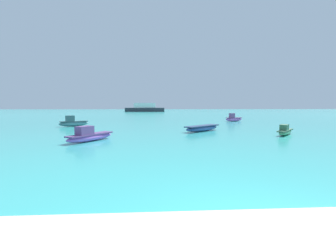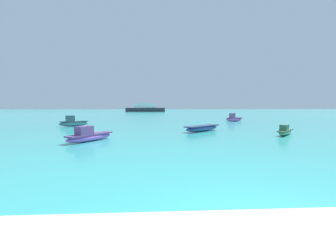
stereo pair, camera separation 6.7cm
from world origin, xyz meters
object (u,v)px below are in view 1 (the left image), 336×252
moored_boat_3 (285,131)px  distant_ferry (145,108)px  moored_boat_1 (89,136)px  moored_boat_4 (233,118)px  moored_boat_2 (73,122)px  moored_boat_0 (202,128)px

moored_boat_3 → distant_ferry: (-11.93, 58.90, 0.87)m
moored_boat_1 → moored_boat_4: 19.95m
moored_boat_4 → moored_boat_2: bearing=-176.4°
moored_boat_1 → moored_boat_2: bearing=57.2°
moored_boat_1 → moored_boat_3: bearing=-47.9°
moored_boat_2 → distant_ferry: distant_ferry is taller
moored_boat_0 → moored_boat_3: size_ratio=1.47×
moored_boat_3 → distant_ferry: 60.10m
moored_boat_0 → moored_boat_1: size_ratio=1.14×
moored_boat_2 → moored_boat_4: size_ratio=1.09×
moored_boat_0 → distant_ferry: 56.83m
moored_boat_0 → moored_boat_3: (5.06, -2.49, 0.01)m
moored_boat_1 → moored_boat_4: bearing=-8.9°
moored_boat_4 → moored_boat_3: bearing=-109.0°
moored_boat_0 → moored_boat_4: bearing=18.4°
moored_boat_2 → distant_ferry: size_ratio=0.20×
moored_boat_2 → moored_boat_3: moored_boat_2 is taller
moored_boat_0 → distant_ferry: (-6.87, 56.40, 0.88)m
moored_boat_3 → moored_boat_4: size_ratio=0.97×
moored_boat_3 → moored_boat_2: bearing=109.3°
moored_boat_0 → moored_boat_1: (-7.21, -4.44, 0.05)m
moored_boat_3 → distant_ferry: bearing=54.7°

